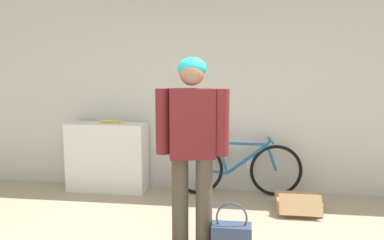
{
  "coord_description": "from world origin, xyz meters",
  "views": [
    {
      "loc": [
        0.44,
        -2.25,
        1.6
      ],
      "look_at": [
        0.0,
        0.97,
        1.16
      ],
      "focal_mm": 35.0,
      "sensor_mm": 36.0,
      "label": 1
    }
  ],
  "objects_px": {
    "banana": "(111,121)",
    "cardboard_box": "(298,204)",
    "bicycle": "(236,168)",
    "person": "(192,138)",
    "handbag": "(231,237)"
  },
  "relations": [
    {
      "from": "banana",
      "to": "bicycle",
      "type": "bearing_deg",
      "value": -0.01
    },
    {
      "from": "bicycle",
      "to": "person",
      "type": "bearing_deg",
      "value": -108.06
    },
    {
      "from": "bicycle",
      "to": "cardboard_box",
      "type": "distance_m",
      "value": 0.88
    },
    {
      "from": "bicycle",
      "to": "banana",
      "type": "bearing_deg",
      "value": 176.29
    },
    {
      "from": "bicycle",
      "to": "banana",
      "type": "xyz_separation_m",
      "value": [
        -1.64,
        0.0,
        0.57
      ]
    },
    {
      "from": "person",
      "to": "handbag",
      "type": "bearing_deg",
      "value": -27.76
    },
    {
      "from": "person",
      "to": "handbag",
      "type": "height_order",
      "value": "person"
    },
    {
      "from": "bicycle",
      "to": "handbag",
      "type": "relative_size",
      "value": 3.64
    },
    {
      "from": "bicycle",
      "to": "cardboard_box",
      "type": "relative_size",
      "value": 3.15
    },
    {
      "from": "banana",
      "to": "handbag",
      "type": "bearing_deg",
      "value": -43.45
    },
    {
      "from": "bicycle",
      "to": "banana",
      "type": "distance_m",
      "value": 1.74
    },
    {
      "from": "bicycle",
      "to": "banana",
      "type": "relative_size",
      "value": 4.79
    },
    {
      "from": "banana",
      "to": "cardboard_box",
      "type": "bearing_deg",
      "value": -10.51
    },
    {
      "from": "handbag",
      "to": "person",
      "type": "bearing_deg",
      "value": 165.65
    },
    {
      "from": "handbag",
      "to": "cardboard_box",
      "type": "height_order",
      "value": "handbag"
    }
  ]
}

